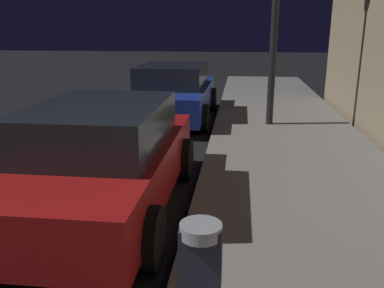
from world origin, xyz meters
name	(u,v)px	position (x,y,z in m)	size (l,w,h in m)	color
car_red	(103,158)	(2.85, 3.74, 0.72)	(2.00, 4.05, 1.43)	maroon
car_blue	(173,92)	(2.85, 9.26, 0.72)	(2.07, 4.25, 1.43)	navy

